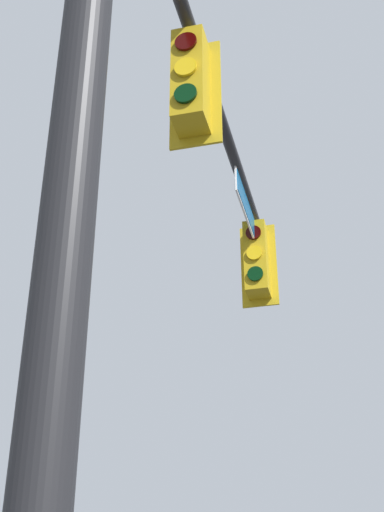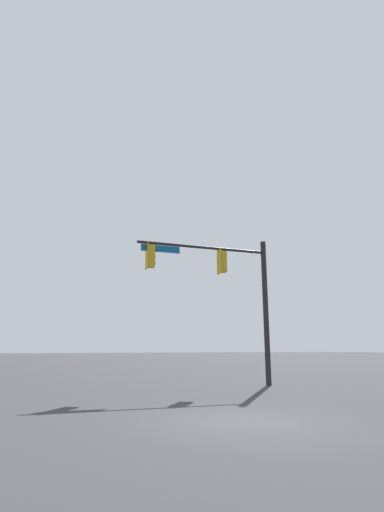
{
  "view_description": "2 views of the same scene",
  "coord_description": "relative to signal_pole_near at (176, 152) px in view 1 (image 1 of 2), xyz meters",
  "views": [
    {
      "loc": [
        -10.01,
        -8.63,
        1.3
      ],
      "look_at": [
        -2.17,
        -7.93,
        5.61
      ],
      "focal_mm": 50.0,
      "sensor_mm": 36.0,
      "label": 1
    },
    {
      "loc": [
        6.22,
        8.62,
        1.75
      ],
      "look_at": [
        -3.57,
        -9.23,
        6.53
      ],
      "focal_mm": 28.0,
      "sensor_mm": 36.0,
      "label": 2
    }
  ],
  "objects": [
    {
      "name": "signal_pole_near",
      "position": [
        0.0,
        0.0,
        0.0
      ],
      "size": [
        6.92,
        1.42,
        7.4
      ],
      "color": "black",
      "rests_on": "ground_plane"
    }
  ]
}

